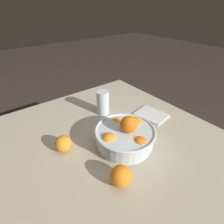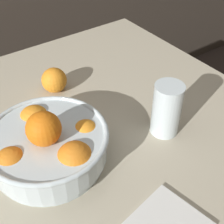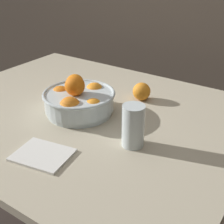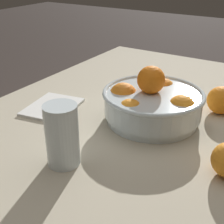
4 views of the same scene
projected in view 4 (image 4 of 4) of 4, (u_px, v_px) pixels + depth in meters
The scene contains 5 objects.
dining_table at pixel (158, 142), 0.91m from camera, with size 1.27×1.02×0.73m.
fruit_bowl at pixel (152, 103), 0.86m from camera, with size 0.28×0.28×0.15m.
juice_glass at pixel (62, 137), 0.67m from camera, with size 0.07×0.07×0.14m.
orange_loose_near_bowl at pixel (221, 100), 0.90m from camera, with size 0.08×0.08×0.08m, color orange.
napkin at pixel (53, 107), 0.95m from camera, with size 0.17×0.13×0.01m, color white.
Camera 4 is at (0.73, 0.29, 1.14)m, focal length 50.00 mm.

